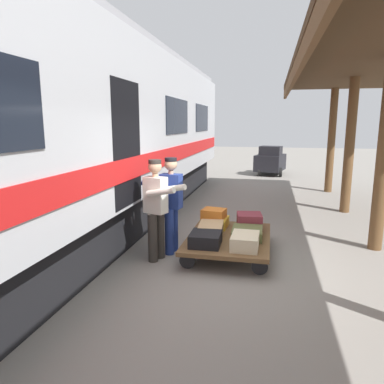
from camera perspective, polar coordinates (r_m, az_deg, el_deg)
ground_plane at (r=5.90m, az=7.44°, el=-11.94°), size 60.00×60.00×0.00m
train_car at (r=6.60m, az=-22.54°, el=8.18°), size 3.02×18.21×4.00m
luggage_cart at (r=6.38m, az=5.90°, el=-7.43°), size 1.42×1.97×0.32m
suitcase_tan_vintage at (r=6.38m, az=3.06°, el=-5.98°), size 0.45×0.64×0.21m
suitcase_olive_duffel at (r=6.32m, az=8.82°, el=-6.48°), size 0.53×0.62×0.17m
suitcase_burgundy_valise at (r=6.82m, az=9.14°, el=-4.63°), size 0.51×0.51×0.29m
suitcase_cream_canvas at (r=5.80m, az=8.47°, el=-7.79°), size 0.43×0.60×0.22m
suitcase_yellow_case at (r=6.90m, az=3.80°, el=-4.86°), size 0.47×0.57×0.17m
suitcase_black_hardshell at (r=5.87m, az=2.18°, el=-7.51°), size 0.50×0.56×0.21m
suitcase_orange_carryall at (r=6.85m, az=3.51°, el=-3.46°), size 0.47×0.43×0.18m
porter_in_overalls at (r=6.27m, az=-3.51°, el=-1.59°), size 0.70×0.48×1.70m
porter_by_door at (r=5.93m, az=-5.66°, el=-2.35°), size 0.73×0.56×1.70m
baggage_tug at (r=16.39m, az=12.41°, el=4.88°), size 1.44×1.90×1.30m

